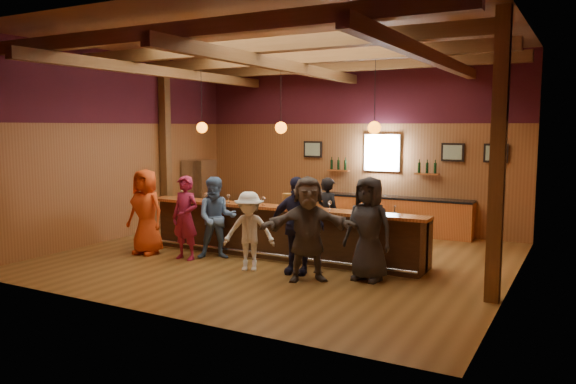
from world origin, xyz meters
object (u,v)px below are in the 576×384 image
Objects in this scene: bar_counter at (285,232)px; customer_denim at (217,218)px; customer_white at (249,231)px; bartender at (328,215)px; customer_redvest at (185,218)px; back_bar_cabinet at (393,215)px; customer_dark at (368,229)px; bottle_a at (309,200)px; customer_navy at (296,225)px; customer_brown at (308,229)px; stainless_fridge at (200,192)px; ice_bucket at (288,200)px; customer_orange at (146,212)px.

bar_counter is 3.71× the size of customer_denim.
customer_white is 2.26m from bartender.
customer_denim is at bearing 36.58° from customer_redvest.
back_bar_cabinet is at bearing 71.66° from bar_counter.
bottle_a is (-1.54, 0.74, 0.34)m from customer_dark.
customer_navy is 1.11× the size of bartender.
customer_redvest is at bearing 141.79° from customer_brown.
bar_counter is 3.38× the size of customer_brown.
customer_redvest is (2.44, -3.66, -0.04)m from stainless_fridge.
customer_brown reaches higher than ice_bucket.
customer_dark is 1.74m from bottle_a.
bar_counter is 3.02m from customer_orange.
bar_counter is 1.37m from customer_white.
customer_dark is 1.13× the size of bartender.
ice_bucket is at bearing -7.65° from customer_denim.
customer_brown reaches higher than customer_orange.
customer_denim is at bearing -159.34° from bottle_a.
customer_redvest is 0.93× the size of customer_dark.
customer_white is 0.93m from customer_navy.
bartender is at bearing 87.76° from customer_navy.
customer_white is 5.88× the size of ice_bucket.
back_bar_cabinet is 15.59× the size of ice_bucket.
bottle_a is at bearing 36.16° from customer_white.
stainless_fridge is 5.44m from bottle_a.
ice_bucket is at bearing 55.27° from customer_white.
customer_redvest is at bearing 62.19° from bartender.
customer_navy is at bearing 3.80° from customer_redvest.
customer_brown reaches higher than back_bar_cabinet.
back_bar_cabinet is 2.44× the size of bartender.
bar_counter is at bearing 23.88° from customer_orange.
customer_orange is 1.00× the size of customer_navy.
customer_orange is 7.11× the size of ice_bucket.
back_bar_cabinet is 4.72m from customer_navy.
customer_navy is (3.58, 0.10, -0.00)m from customer_orange.
customer_orange is 3.59m from customer_navy.
back_bar_cabinet is at bearing 81.73° from bottle_a.
bar_counter is at bearing 165.13° from bottle_a.
customer_denim is (1.59, 0.37, -0.06)m from customer_orange.
bottle_a is at bearing 93.29° from customer_navy.
bartender is (0.62, 0.81, 0.30)m from bar_counter.
customer_white is at bearing -100.67° from ice_bucket.
bartender is (2.29, 2.02, -0.05)m from customer_redvest.
customer_dark is (6.30, -3.36, 0.03)m from stainless_fridge.
ice_bucket is at bearing -31.75° from stainless_fridge.
customer_brown is (2.93, -0.24, 0.07)m from customer_redvest.
stainless_fridge is 0.97× the size of customer_dark.
bar_counter is 3.65× the size of customer_redvest.
customer_orange is at bearing 51.88° from bartender.
customer_orange is 4.93m from customer_dark.
customer_denim is 1.53m from ice_bucket.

